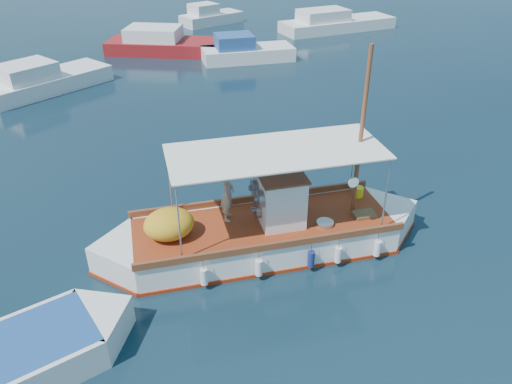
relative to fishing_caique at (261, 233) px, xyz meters
name	(u,v)px	position (x,y,z in m)	size (l,w,h in m)	color
ground	(275,231)	(0.68, 0.65, -0.51)	(160.00, 160.00, 0.00)	black
fishing_caique	(261,233)	(0.00, 0.00, 0.00)	(9.51, 3.29, 5.83)	white
bg_boat_nw	(43,82)	(-5.92, 16.40, -0.02)	(6.76, 5.32, 1.80)	silver
bg_boat_n	(170,45)	(1.65, 21.53, -0.02)	(8.72, 6.19, 1.80)	maroon
bg_boat_ne	(245,52)	(5.65, 18.24, -0.02)	(5.70, 2.71, 1.80)	silver
bg_boat_e	(334,24)	(14.52, 23.54, -0.02)	(9.00, 3.35, 1.80)	silver
bg_boat_far_n	(210,18)	(6.30, 28.81, -0.02)	(5.25, 3.49, 1.80)	silver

